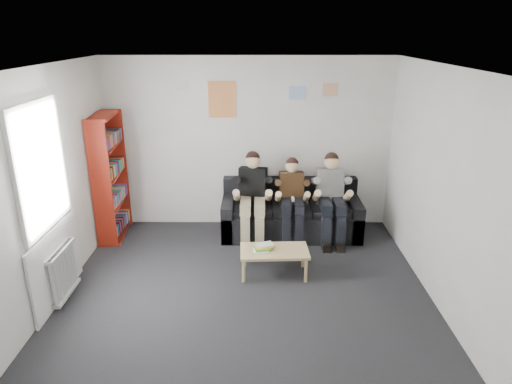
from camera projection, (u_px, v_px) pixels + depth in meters
room_shell at (244, 200)px, 4.86m from camera, size 5.00×5.00×5.00m
sofa at (291, 215)px, 7.19m from camera, size 2.13×0.87×0.82m
bookshelf at (110, 177)px, 6.89m from camera, size 0.29×0.86×1.91m
coffee_table at (274, 253)px, 5.95m from camera, size 0.88×0.49×0.35m
game_cases at (263, 248)px, 5.92m from camera, size 0.26×0.24×0.06m
person_left at (253, 198)px, 6.88m from camera, size 0.42×0.89×1.34m
person_middle at (292, 200)px, 6.89m from camera, size 0.37×0.79×1.24m
person_right at (331, 198)px, 6.88m from camera, size 0.41×0.88×1.32m
radiator at (64, 272)px, 5.40m from camera, size 0.10×0.64×0.60m
window at (49, 219)px, 5.17m from camera, size 0.05×1.30×2.36m
poster_large at (222, 99)px, 6.97m from camera, size 0.42×0.01×0.55m
poster_blue at (297, 93)px, 6.93m from camera, size 0.25×0.01×0.20m
poster_pink at (330, 89)px, 6.91m from camera, size 0.22×0.01×0.18m
poster_sign at (182, 86)px, 6.91m from camera, size 0.20×0.01×0.14m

